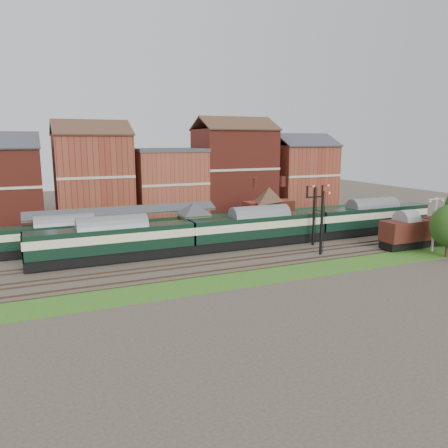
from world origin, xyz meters
name	(u,v)px	position (x,y,z in m)	size (l,w,h in m)	color
ground	(225,250)	(0.00, 0.00, 0.00)	(160.00, 160.00, 0.00)	#473D33
grass_back	(185,227)	(0.00, 16.00, 0.03)	(90.00, 4.50, 0.06)	#2D6619
grass_front	(270,275)	(0.00, -12.00, 0.03)	(90.00, 5.00, 0.06)	#2D6619
fence	(181,221)	(0.00, 18.00, 0.75)	(90.00, 0.12, 1.50)	#193823
platform	(167,235)	(-5.00, 9.75, 0.50)	(55.00, 3.40, 1.00)	#2D2D2D
signal_box	(194,223)	(-3.00, 3.25, 3.19)	(5.40, 5.40, 6.00)	#6B805B
brick_hut	(248,233)	(5.00, 3.25, 1.20)	(3.20, 2.64, 2.94)	maroon
station_building	(269,204)	(12.00, 9.75, 3.96)	(8.10, 8.10, 5.90)	maroon
canopy	(124,210)	(-11.00, 9.75, 4.58)	(26.00, 3.89, 4.08)	#4A4C2F
semaphore_bracket	(314,212)	(12.04, -2.50, 4.63)	(3.60, 0.25, 8.18)	black
semaphore_siding	(322,222)	(10.02, -7.00, 4.16)	(1.23, 0.25, 8.00)	black
yard_lamp	(434,221)	(24.00, -11.50, 3.99)	(2.60, 0.22, 7.00)	beige
town_backdrop	(168,180)	(-0.18, 25.00, 7.00)	(69.00, 10.00, 16.00)	maroon
dmu_train	(259,227)	(5.06, 0.00, 2.59)	(57.99, 3.05, 4.45)	black
platform_railcar	(65,235)	(-19.04, 6.50, 2.34)	(17.31, 2.73, 3.99)	black
goods_van_a	(405,232)	(21.87, -9.00, 2.25)	(6.57, 2.85, 3.98)	black
goods_van_c	(445,228)	(29.05, -9.00, 2.23)	(6.49, 2.81, 3.94)	black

